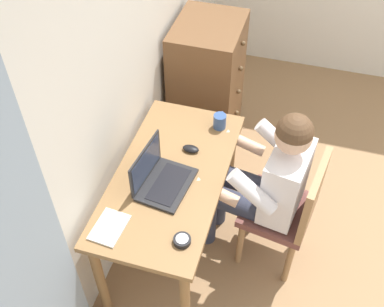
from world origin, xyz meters
name	(u,v)px	position (x,y,z in m)	size (l,w,h in m)	color
wall_back	(115,67)	(0.00, 2.20, 1.25)	(4.80, 0.05, 2.50)	silver
curtain_panel	(27,263)	(-1.13, 2.13, 1.07)	(0.47, 0.03, 2.14)	#8EA3B7
desk	(171,187)	(-0.24, 1.82, 0.63)	(1.20, 0.61, 0.75)	olive
dresser	(207,86)	(0.89, 1.90, 0.53)	(0.58, 0.51, 1.06)	brown
chair	(290,208)	(-0.09, 1.12, 0.50)	(0.48, 0.46, 0.89)	brown
person_seated	(264,179)	(-0.06, 1.30, 0.68)	(0.59, 0.63, 1.20)	#33384C
laptop	(160,177)	(-0.32, 1.86, 0.80)	(0.37, 0.29, 0.24)	#232326
computer_mouse	(191,149)	(-0.03, 1.76, 0.76)	(0.06, 0.10, 0.03)	black
desk_clock	(182,240)	(-0.65, 1.62, 0.76)	(0.09, 0.09, 0.03)	black
notebook_pad	(109,227)	(-0.68, 2.01, 0.75)	(0.21, 0.15, 0.01)	silver
coffee_mug	(220,121)	(0.23, 1.65, 0.80)	(0.12, 0.08, 0.09)	#33518C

